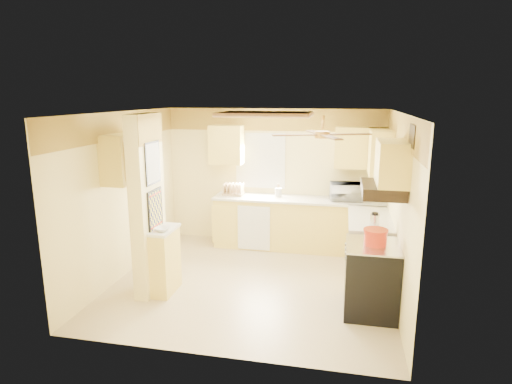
% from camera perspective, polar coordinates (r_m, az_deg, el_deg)
% --- Properties ---
extents(floor, '(4.00, 4.00, 0.00)m').
position_cam_1_polar(floor, '(6.54, -0.51, -11.93)').
color(floor, tan).
rests_on(floor, ground).
extents(ceiling, '(4.00, 4.00, 0.00)m').
position_cam_1_polar(ceiling, '(5.94, -0.56, 10.54)').
color(ceiling, white).
rests_on(ceiling, wall_back).
extents(wall_back, '(4.00, 0.00, 4.00)m').
position_cam_1_polar(wall_back, '(7.94, 2.38, 2.02)').
color(wall_back, '#F7E497').
rests_on(wall_back, floor).
extents(wall_front, '(4.00, 0.00, 4.00)m').
position_cam_1_polar(wall_front, '(4.36, -5.87, -7.17)').
color(wall_front, '#F7E497').
rests_on(wall_front, floor).
extents(wall_left, '(0.00, 3.80, 3.80)m').
position_cam_1_polar(wall_left, '(6.82, -17.19, -0.35)').
color(wall_left, '#F7E497').
rests_on(wall_left, floor).
extents(wall_right, '(0.00, 3.80, 3.80)m').
position_cam_1_polar(wall_right, '(6.03, 18.39, -2.11)').
color(wall_right, '#F7E497').
rests_on(wall_right, floor).
extents(wallpaper_border, '(4.00, 0.02, 0.40)m').
position_cam_1_polar(wallpaper_border, '(7.80, 2.43, 9.60)').
color(wallpaper_border, gold).
rests_on(wallpaper_border, wall_back).
extents(partition_column, '(0.20, 0.70, 2.50)m').
position_cam_1_polar(partition_column, '(6.05, -14.27, -1.80)').
color(partition_column, '#F7E497').
rests_on(partition_column, floor).
extents(partition_ledge, '(0.25, 0.55, 0.90)m').
position_cam_1_polar(partition_ledge, '(6.21, -12.01, -9.09)').
color(partition_ledge, '#FFE56B').
rests_on(partition_ledge, floor).
extents(ledge_top, '(0.28, 0.58, 0.04)m').
position_cam_1_polar(ledge_top, '(6.05, -12.21, -4.95)').
color(ledge_top, white).
rests_on(ledge_top, partition_ledge).
extents(lower_cabinets_back, '(3.00, 0.60, 0.90)m').
position_cam_1_polar(lower_cabinets_back, '(7.78, 5.61, -4.33)').
color(lower_cabinets_back, '#FFE56B').
rests_on(lower_cabinets_back, floor).
extents(lower_cabinets_right, '(0.60, 1.40, 0.90)m').
position_cam_1_polar(lower_cabinets_right, '(6.81, 14.84, -7.24)').
color(lower_cabinets_right, '#FFE56B').
rests_on(lower_cabinets_right, floor).
extents(countertop_back, '(3.04, 0.64, 0.04)m').
position_cam_1_polar(countertop_back, '(7.65, 5.67, -0.98)').
color(countertop_back, white).
rests_on(countertop_back, lower_cabinets_back).
extents(countertop_right, '(0.64, 1.44, 0.04)m').
position_cam_1_polar(countertop_right, '(6.67, 14.98, -3.44)').
color(countertop_right, white).
rests_on(countertop_right, lower_cabinets_right).
extents(dishwasher_panel, '(0.58, 0.02, 0.80)m').
position_cam_1_polar(dishwasher_panel, '(7.61, -0.30, -4.83)').
color(dishwasher_panel, white).
rests_on(dishwasher_panel, lower_cabinets_back).
extents(window, '(0.92, 0.02, 1.02)m').
position_cam_1_polar(window, '(7.92, 0.59, 4.21)').
color(window, white).
rests_on(window, wall_back).
extents(upper_cab_back_left, '(0.60, 0.35, 0.70)m').
position_cam_1_polar(upper_cab_back_left, '(7.87, -3.95, 6.32)').
color(upper_cab_back_left, '#FFE56B').
rests_on(upper_cab_back_left, wall_back).
extents(upper_cab_back_right, '(0.90, 0.35, 0.70)m').
position_cam_1_polar(upper_cab_back_right, '(7.58, 13.89, 5.73)').
color(upper_cab_back_right, '#FFE56B').
rests_on(upper_cab_back_right, wall_back).
extents(upper_cab_right, '(0.35, 1.00, 0.70)m').
position_cam_1_polar(upper_cab_right, '(7.13, 16.23, 5.17)').
color(upper_cab_right, '#FFE56B').
rests_on(upper_cab_right, wall_right).
extents(upper_cab_left_wall, '(0.35, 0.75, 0.70)m').
position_cam_1_polar(upper_cab_left_wall, '(6.41, -17.23, 4.30)').
color(upper_cab_left_wall, '#FFE56B').
rests_on(upper_cab_left_wall, wall_left).
extents(upper_cab_over_stove, '(0.35, 0.76, 0.52)m').
position_cam_1_polar(upper_cab_over_stove, '(5.34, 17.69, 3.75)').
color(upper_cab_over_stove, '#FFE56B').
rests_on(upper_cab_over_stove, wall_right).
extents(stove, '(0.68, 0.77, 0.92)m').
position_cam_1_polar(stove, '(5.74, 15.10, -11.02)').
color(stove, black).
rests_on(stove, floor).
extents(range_hood, '(0.50, 0.76, 0.14)m').
position_cam_1_polar(range_hood, '(5.39, 16.55, 0.33)').
color(range_hood, black).
rests_on(range_hood, upper_cab_over_stove).
extents(poster_menu, '(0.02, 0.42, 0.57)m').
position_cam_1_polar(poster_menu, '(5.88, -13.61, 3.80)').
color(poster_menu, black).
rests_on(poster_menu, partition_column).
extents(poster_nashville, '(0.02, 0.42, 0.57)m').
position_cam_1_polar(poster_nashville, '(6.01, -13.28, -2.33)').
color(poster_nashville, black).
rests_on(poster_nashville, partition_column).
extents(ceiling_light_panel, '(1.35, 0.95, 0.06)m').
position_cam_1_polar(ceiling_light_panel, '(6.41, 1.30, 10.31)').
color(ceiling_light_panel, brown).
rests_on(ceiling_light_panel, ceiling).
extents(ceiling_fan, '(1.15, 1.15, 0.26)m').
position_cam_1_polar(ceiling_fan, '(5.13, 8.83, 7.64)').
color(ceiling_fan, gold).
rests_on(ceiling_fan, ceiling).
extents(vent_grate, '(0.02, 0.40, 0.25)m').
position_cam_1_polar(vent_grate, '(4.97, 20.14, 7.02)').
color(vent_grate, black).
rests_on(vent_grate, wall_right).
extents(microwave, '(0.59, 0.44, 0.30)m').
position_cam_1_polar(microwave, '(7.61, 11.96, 0.05)').
color(microwave, white).
rests_on(microwave, countertop_back).
extents(bowl, '(0.23, 0.23, 0.05)m').
position_cam_1_polar(bowl, '(5.93, -12.38, -4.86)').
color(bowl, white).
rests_on(bowl, ledge_top).
extents(dutch_oven, '(0.30, 0.30, 0.20)m').
position_cam_1_polar(dutch_oven, '(5.53, 15.64, -5.78)').
color(dutch_oven, red).
rests_on(dutch_oven, stove).
extents(kettle, '(0.13, 0.13, 0.20)m').
position_cam_1_polar(kettle, '(6.18, 15.53, -3.65)').
color(kettle, silver).
rests_on(kettle, countertop_right).
extents(dish_rack, '(0.37, 0.28, 0.21)m').
position_cam_1_polar(dish_rack, '(7.86, -3.05, 0.17)').
color(dish_rack, tan).
rests_on(dish_rack, countertop_back).
extents(utensil_crock, '(0.12, 0.12, 0.24)m').
position_cam_1_polar(utensil_crock, '(7.73, 2.99, -0.03)').
color(utensil_crock, white).
rests_on(utensil_crock, countertop_back).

